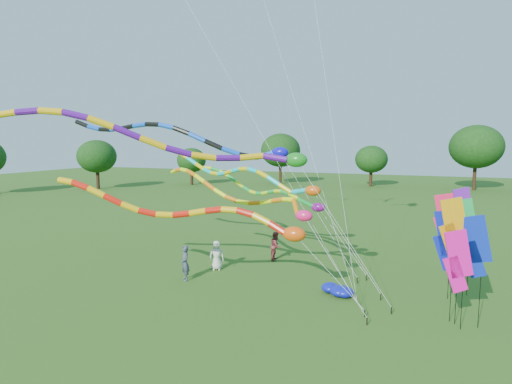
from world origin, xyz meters
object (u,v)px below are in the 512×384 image
(blue_nylon_heap, at_px, (338,292))
(person_c, at_px, (276,246))
(tube_kite_orange, at_px, (247,196))
(person_a, at_px, (217,255))
(tube_kite_red, at_px, (206,215))
(person_b, at_px, (185,263))

(blue_nylon_heap, height_order, person_c, person_c)
(blue_nylon_heap, bearing_deg, tube_kite_orange, -178.21)
(tube_kite_orange, height_order, person_c, tube_kite_orange)
(person_a, bearing_deg, tube_kite_red, -89.18)
(blue_nylon_heap, relative_size, person_a, 1.14)
(tube_kite_orange, height_order, blue_nylon_heap, tube_kite_orange)
(tube_kite_orange, height_order, person_a, tube_kite_orange)
(tube_kite_orange, relative_size, person_b, 6.37)
(tube_kite_red, xyz_separation_m, person_a, (-1.77, 4.44, -3.14))
(person_a, bearing_deg, blue_nylon_heap, -33.95)
(tube_kite_red, relative_size, person_a, 8.18)
(person_b, distance_m, person_c, 6.20)
(person_a, bearing_deg, person_b, -127.84)
(tube_kite_red, xyz_separation_m, tube_kite_orange, (0.84, 2.65, 0.57))
(blue_nylon_heap, height_order, person_b, person_b)
(person_c, bearing_deg, tube_kite_red, 169.79)
(blue_nylon_heap, bearing_deg, tube_kite_red, -152.58)
(person_c, bearing_deg, blue_nylon_heap, -140.27)
(person_b, bearing_deg, blue_nylon_heap, 48.97)
(tube_kite_red, distance_m, person_b, 4.48)
(tube_kite_orange, distance_m, person_c, 6.10)
(tube_kite_red, relative_size, tube_kite_orange, 1.16)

